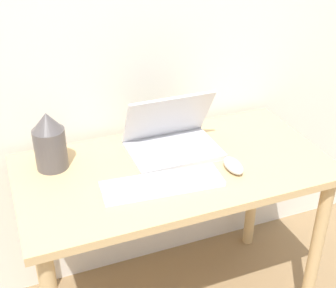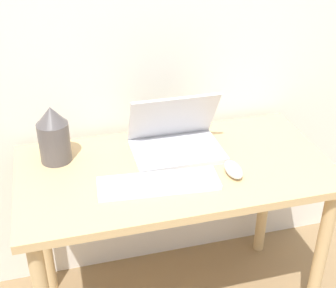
{
  "view_description": "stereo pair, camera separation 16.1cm",
  "coord_description": "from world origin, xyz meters",
  "px_view_note": "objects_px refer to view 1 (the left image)",
  "views": [
    {
      "loc": [
        -0.54,
        -1.02,
        1.62
      ],
      "look_at": [
        -0.03,
        0.28,
        0.82
      ],
      "focal_mm": 50.0,
      "sensor_mm": 36.0,
      "label": 1
    },
    {
      "loc": [
        -0.39,
        -1.07,
        1.62
      ],
      "look_at": [
        -0.03,
        0.28,
        0.82
      ],
      "focal_mm": 50.0,
      "sensor_mm": 36.0,
      "label": 2
    }
  ],
  "objects_px": {
    "vase": "(50,141)",
    "laptop": "(171,139)",
    "mouse": "(233,166)",
    "mp3_player": "(168,166)",
    "keyboard": "(162,184)"
  },
  "relations": [
    {
      "from": "vase",
      "to": "laptop",
      "type": "bearing_deg",
      "value": -5.73
    },
    {
      "from": "laptop",
      "to": "vase",
      "type": "xyz_separation_m",
      "value": [
        -0.44,
        0.04,
        0.05
      ]
    },
    {
      "from": "mouse",
      "to": "vase",
      "type": "height_order",
      "value": "vase"
    },
    {
      "from": "mouse",
      "to": "mp3_player",
      "type": "distance_m",
      "value": 0.23
    },
    {
      "from": "mouse",
      "to": "mp3_player",
      "type": "height_order",
      "value": "mouse"
    },
    {
      "from": "mouse",
      "to": "vase",
      "type": "distance_m",
      "value": 0.65
    },
    {
      "from": "vase",
      "to": "mp3_player",
      "type": "bearing_deg",
      "value": -21.36
    },
    {
      "from": "keyboard",
      "to": "mp3_player",
      "type": "relative_size",
      "value": 6.34
    },
    {
      "from": "laptop",
      "to": "keyboard",
      "type": "bearing_deg",
      "value": -118.96
    },
    {
      "from": "laptop",
      "to": "mouse",
      "type": "xyz_separation_m",
      "value": [
        0.15,
        -0.21,
        -0.03
      ]
    },
    {
      "from": "mouse",
      "to": "mp3_player",
      "type": "relative_size",
      "value": 1.67
    },
    {
      "from": "laptop",
      "to": "mp3_player",
      "type": "distance_m",
      "value": 0.13
    },
    {
      "from": "keyboard",
      "to": "mouse",
      "type": "height_order",
      "value": "mouse"
    },
    {
      "from": "laptop",
      "to": "keyboard",
      "type": "xyz_separation_m",
      "value": [
        -0.12,
        -0.21,
        -0.04
      ]
    },
    {
      "from": "mp3_player",
      "to": "laptop",
      "type": "bearing_deg",
      "value": 63.28
    }
  ]
}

